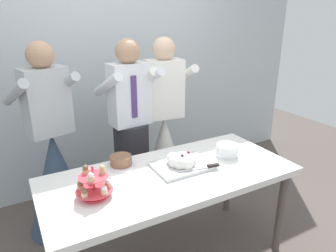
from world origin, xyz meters
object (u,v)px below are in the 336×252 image
(dessert_table, at_px, (171,182))
(round_cake, at_px, (121,161))
(cupcake_stand, at_px, (94,185))
(person_bride, at_px, (164,149))
(plate_stack, at_px, (227,150))
(main_cake_tray, at_px, (182,162))
(person_groom, at_px, (132,142))
(person_guest, at_px, (56,170))

(dessert_table, xyz_separation_m, round_cake, (-0.27, 0.28, 0.11))
(cupcake_stand, relative_size, person_bride, 0.14)
(dessert_table, bearing_deg, plate_stack, 3.70)
(main_cake_tray, height_order, round_cake, main_cake_tray)
(cupcake_stand, relative_size, main_cake_tray, 0.53)
(person_groom, bearing_deg, dessert_table, -90.34)
(dessert_table, xyz_separation_m, person_bride, (0.36, 0.77, -0.12))
(plate_stack, xyz_separation_m, person_guest, (-1.20, 0.79, -0.24))
(main_cake_tray, relative_size, person_guest, 0.26)
(main_cake_tray, height_order, person_bride, person_bride)
(cupcake_stand, distance_m, person_bride, 1.25)
(plate_stack, relative_size, person_guest, 0.11)
(dessert_table, relative_size, person_guest, 1.08)
(round_cake, bearing_deg, person_guest, 126.08)
(cupcake_stand, relative_size, person_guest, 0.14)
(round_cake, relative_size, person_groom, 0.14)
(cupcake_stand, bearing_deg, main_cake_tray, 6.05)
(plate_stack, height_order, person_groom, person_groom)
(round_cake, distance_m, person_guest, 0.71)
(plate_stack, height_order, round_cake, plate_stack)
(person_groom, height_order, person_bride, same)
(person_guest, bearing_deg, cupcake_stand, -82.84)
(main_cake_tray, bearing_deg, dessert_table, -160.90)
(dessert_table, height_order, person_groom, person_groom)
(plate_stack, height_order, person_bride, person_bride)
(person_guest, bearing_deg, dessert_table, -51.10)
(plate_stack, distance_m, person_bride, 0.80)
(main_cake_tray, bearing_deg, round_cake, 147.88)
(dessert_table, distance_m, main_cake_tray, 0.17)
(dessert_table, bearing_deg, person_guest, 128.90)
(person_guest, bearing_deg, round_cake, -53.92)
(round_cake, bearing_deg, person_bride, 38.13)
(dessert_table, height_order, main_cake_tray, main_cake_tray)
(plate_stack, relative_size, person_groom, 0.11)
(person_groom, xyz_separation_m, person_guest, (-0.67, 0.09, -0.16))
(dessert_table, relative_size, cupcake_stand, 7.83)
(plate_stack, bearing_deg, dessert_table, -176.30)
(main_cake_tray, bearing_deg, person_bride, 71.46)
(person_guest, bearing_deg, main_cake_tray, -45.21)
(main_cake_tray, height_order, plate_stack, main_cake_tray)
(round_cake, relative_size, person_bride, 0.14)
(person_guest, bearing_deg, person_bride, -2.96)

